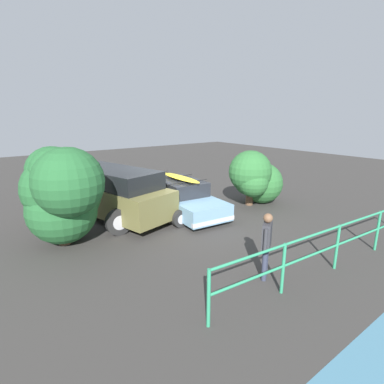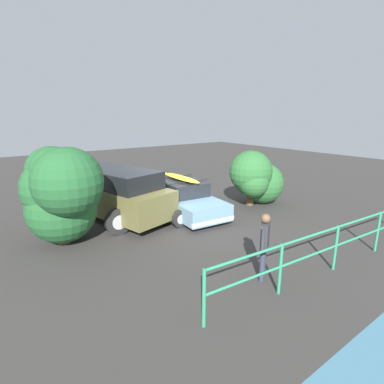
% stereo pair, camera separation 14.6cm
% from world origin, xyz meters
% --- Properties ---
extents(ground_plane, '(44.00, 44.00, 0.02)m').
position_xyz_m(ground_plane, '(0.00, 0.00, -0.01)').
color(ground_plane, '#383533').
rests_on(ground_plane, ground).
extents(sedan_car, '(2.51, 4.36, 1.54)m').
position_xyz_m(sedan_car, '(-0.63, -0.15, 0.60)').
color(sedan_car, '#729EBC').
rests_on(sedan_car, ground).
extents(suv_car, '(3.30, 5.21, 1.84)m').
position_xyz_m(suv_car, '(1.73, -1.19, 0.96)').
color(suv_car, brown).
rests_on(suv_car, ground).
extents(person_bystander, '(0.53, 0.40, 1.59)m').
position_xyz_m(person_bystander, '(0.62, 4.95, 0.95)').
color(person_bystander, '#33384C').
rests_on(person_bystander, ground).
extents(railing_fence, '(7.76, 0.64, 1.14)m').
position_xyz_m(railing_fence, '(-1.12, 5.71, 0.76)').
color(railing_fence, '#2D9366').
rests_on(railing_fence, ground).
extents(bush_near_left, '(2.65, 1.88, 2.34)m').
position_xyz_m(bush_near_left, '(-3.54, 0.85, 1.18)').
color(bush_near_left, brown).
rests_on(bush_near_left, ground).
extents(bush_near_right, '(2.17, 2.69, 2.91)m').
position_xyz_m(bush_near_right, '(3.77, 0.25, 1.63)').
color(bush_near_right, brown).
rests_on(bush_near_right, ground).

